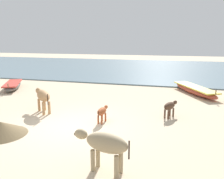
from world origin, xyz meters
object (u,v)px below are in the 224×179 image
(cow_second_adult_dun, at_px, (105,144))
(calf_far_rust, at_px, (102,112))
(cow_adult_tan, at_px, (43,96))
(fishing_boat_1, at_px, (13,85))
(fishing_boat_2, at_px, (195,90))
(calf_near_dark, at_px, (170,106))

(cow_second_adult_dun, bearing_deg, calf_far_rust, -59.11)
(calf_far_rust, bearing_deg, cow_adult_tan, 84.16)
(fishing_boat_1, relative_size, fishing_boat_2, 0.77)
(fishing_boat_1, height_order, calf_near_dark, calf_near_dark)
(cow_adult_tan, xyz_separation_m, calf_far_rust, (2.82, -0.51, -0.29))
(fishing_boat_1, distance_m, cow_adult_tan, 5.95)
(cow_second_adult_dun, bearing_deg, cow_adult_tan, -31.37)
(cow_adult_tan, height_order, calf_near_dark, cow_adult_tan)
(fishing_boat_2, bearing_deg, calf_far_rust, -58.73)
(calf_far_rust, height_order, cow_second_adult_dun, cow_second_adult_dun)
(fishing_boat_1, distance_m, calf_far_rust, 8.54)
(fishing_boat_1, xyz_separation_m, cow_second_adult_dun, (8.48, -7.46, 0.47))
(fishing_boat_2, bearing_deg, fishing_boat_1, -108.26)
(fishing_boat_2, xyz_separation_m, cow_adult_tan, (-6.52, -5.50, 0.48))
(fishing_boat_1, xyz_separation_m, fishing_boat_2, (11.09, 1.72, 0.00))
(cow_adult_tan, bearing_deg, calf_near_dark, -130.52)
(calf_near_dark, relative_size, calf_far_rust, 1.03)
(fishing_boat_2, xyz_separation_m, cow_second_adult_dun, (-2.61, -9.18, 0.47))
(calf_far_rust, bearing_deg, fishing_boat_2, -27.34)
(cow_adult_tan, distance_m, calf_far_rust, 2.88)
(cow_adult_tan, distance_m, cow_second_adult_dun, 5.37)
(fishing_boat_1, height_order, cow_second_adult_dun, cow_second_adult_dun)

